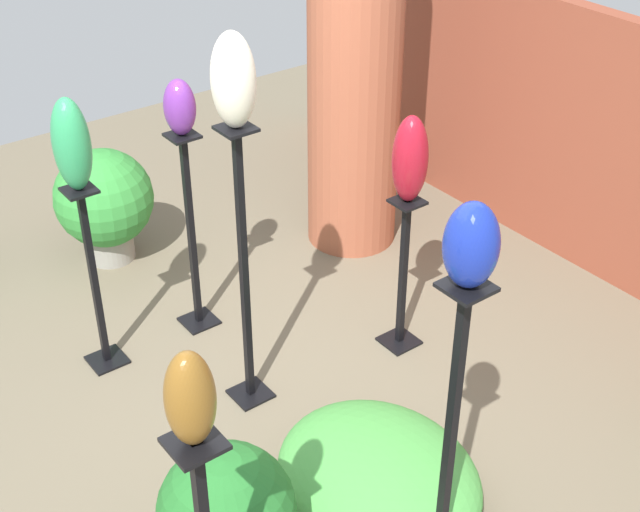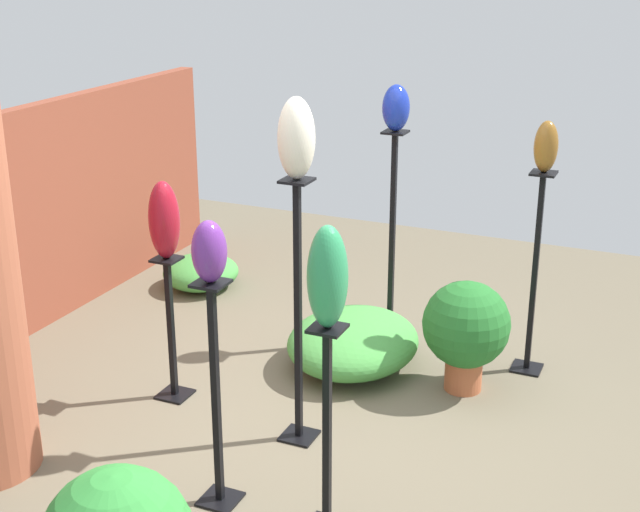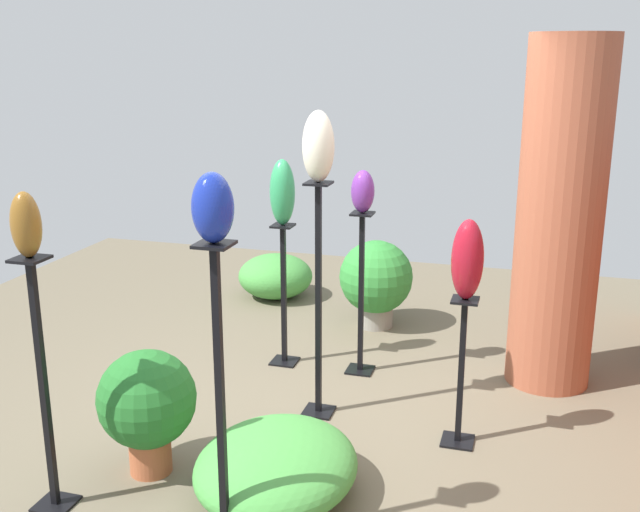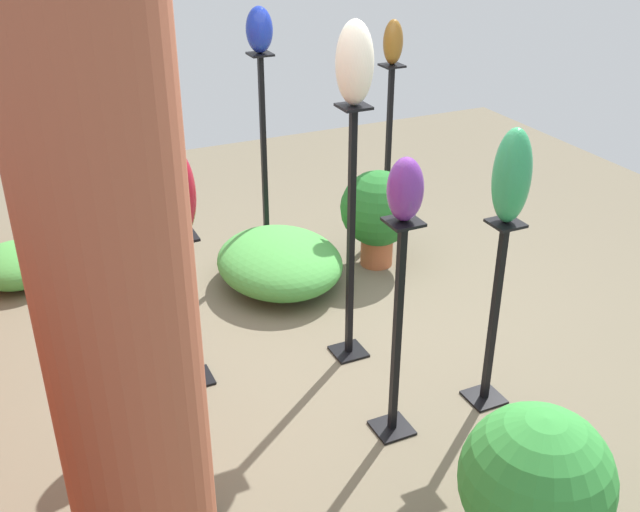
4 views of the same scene
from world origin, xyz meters
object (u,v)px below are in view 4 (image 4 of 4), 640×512
Objects in this scene: art_vase_jade at (512,176)px; art_vase_violet at (405,189)px; potted_plant_front_right at (378,211)px; pedestal_bronze at (388,159)px; brick_pillar at (117,308)px; pedestal_ivory at (351,248)px; pedestal_violet at (397,341)px; pedestal_cobalt at (264,166)px; art_vase_ruby at (178,193)px; art_vase_cobalt at (259,30)px; art_vase_ivory at (355,63)px; pedestal_ruby at (190,318)px; art_vase_bronze at (393,42)px; potted_plant_front_left at (535,484)px; pedestal_jade at (493,323)px.

art_vase_jade is 1.59× the size of art_vase_violet.
potted_plant_front_right is (1.71, -0.84, -0.96)m from art_vase_violet.
pedestal_bronze is 1.87× the size of potted_plant_front_right.
art_vase_jade reaches higher than art_vase_violet.
brick_pillar is 1.84m from pedestal_ivory.
pedestal_bronze reaches higher than pedestal_violet.
pedestal_cobalt is at bearing 53.31° from potted_plant_front_right.
brick_pillar is 1.23m from art_vase_ruby.
art_vase_cobalt is (2.47, -1.51, 0.47)m from brick_pillar.
art_vase_ivory is (0.74, -0.11, 1.23)m from pedestal_violet.
brick_pillar is at bearing 131.49° from potted_plant_front_right.
art_vase_jade is at bearing -89.33° from art_vase_violet.
art_vase_ruby is at bearing 81.94° from pedestal_ivory.
potted_plant_front_right is (0.84, -1.68, -0.75)m from art_vase_ruby.
pedestal_ruby is at bearing 43.76° from pedestal_violet.
art_vase_bronze reaches higher than pedestal_violet.
pedestal_ivory is at bearing -56.54° from brick_pillar.
art_vase_ivory is at bearing -0.49° from potted_plant_front_left.
potted_plant_front_left is (-0.98, -0.10, -0.96)m from art_vase_violet.
pedestal_ivory is 1.25m from potted_plant_front_right.
potted_plant_front_right is at bearing -26.13° from art_vase_violet.
pedestal_bronze is 2.57m from art_vase_violet.
art_vase_ivory is 1.40× the size of art_vase_cobalt.
art_vase_violet is (0.00, -0.00, 0.82)m from pedestal_violet.
pedestal_ivory reaches higher than potted_plant_front_left.
art_vase_bronze reaches higher than pedestal_ivory.
pedestal_bronze is at bearing -57.23° from pedestal_ruby.
art_vase_ivory is at bearing -98.06° from art_vase_ruby.
pedestal_ivory reaches higher than pedestal_bronze.
art_vase_ruby is at bearing 180.00° from pedestal_ruby.
pedestal_ivory is at bearing -98.06° from pedestal_ruby.
potted_plant_front_right is at bearing -63.41° from art_vase_ruby.
art_vase_bronze reaches higher than potted_plant_front_right.
pedestal_violet is 1.44m from art_vase_ivory.
potted_plant_front_left is (-0.99, 0.51, -0.92)m from art_vase_jade.
pedestal_cobalt is 4.72× the size of art_vase_bronze.
brick_pillar reaches higher than pedestal_ivory.
brick_pillar reaches higher than art_vase_ivory.
pedestal_jade is at bearing 90.00° from art_vase_jade.
potted_plant_front_left is at bearing 152.72° from art_vase_jade.
pedestal_ruby is 2.08m from potted_plant_front_left.
potted_plant_front_right is at bearing -126.69° from art_vase_cobalt.
art_vase_cobalt is (1.49, -0.04, -0.09)m from art_vase_ivory.
art_vase_bronze reaches higher than art_vase_ruby.
art_vase_cobalt is (1.36, -0.99, 0.52)m from art_vase_ruby.
potted_plant_front_right is (0.97, -0.73, -0.30)m from pedestal_ivory.
pedestal_cobalt is at bearing -3.81° from pedestal_violet.
art_vase_bronze is 3.51m from potted_plant_front_left.
art_vase_violet is at bearing 153.87° from potted_plant_front_right.
pedestal_ivory is 1.06m from art_vase_ruby.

